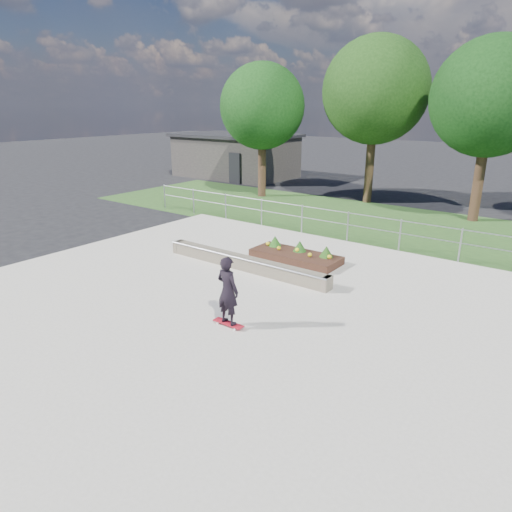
{
  "coord_description": "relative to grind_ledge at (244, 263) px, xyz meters",
  "views": [
    {
      "loc": [
        7.17,
        -7.8,
        4.97
      ],
      "look_at": [
        0.2,
        1.5,
        1.1
      ],
      "focal_mm": 32.0,
      "sensor_mm": 36.0,
      "label": 1
    }
  ],
  "objects": [
    {
      "name": "ground",
      "position": [
        1.19,
        -2.74,
        -0.26
      ],
      "size": [
        120.0,
        120.0,
        0.0
      ],
      "primitive_type": "plane",
      "color": "black",
      "rests_on": "ground"
    },
    {
      "name": "grass_verge",
      "position": [
        1.19,
        8.26,
        -0.25
      ],
      "size": [
        30.0,
        8.0,
        0.02
      ],
      "primitive_type": "cube",
      "color": "#27491D",
      "rests_on": "ground"
    },
    {
      "name": "concrete_slab",
      "position": [
        1.19,
        -2.74,
        -0.23
      ],
      "size": [
        15.0,
        15.0,
        0.06
      ],
      "primitive_type": "cube",
      "color": "#B0AA9C",
      "rests_on": "ground"
    },
    {
      "name": "fence",
      "position": [
        1.19,
        4.76,
        0.51
      ],
      "size": [
        20.06,
        0.06,
        1.2
      ],
      "color": "#979AA0",
      "rests_on": "ground"
    },
    {
      "name": "building",
      "position": [
        -12.8,
        15.25,
        1.25
      ],
      "size": [
        8.4,
        5.4,
        3.0
      ],
      "color": "#2D2A28",
      "rests_on": "ground"
    },
    {
      "name": "tree_far_left",
      "position": [
        -6.81,
        10.26,
        4.59
      ],
      "size": [
        4.55,
        4.55,
        7.15
      ],
      "color": "#362015",
      "rests_on": "ground"
    },
    {
      "name": "tree_mid_left",
      "position": [
        -1.31,
        12.26,
        5.34
      ],
      "size": [
        5.25,
        5.25,
        8.25
      ],
      "color": "#302013",
      "rests_on": "ground"
    },
    {
      "name": "tree_mid_right",
      "position": [
        4.19,
        11.26,
        4.97
      ],
      "size": [
        4.9,
        4.9,
        7.7
      ],
      "color": "#321E14",
      "rests_on": "ground"
    },
    {
      "name": "grind_ledge",
      "position": [
        0.0,
        0.0,
        0.0
      ],
      "size": [
        6.0,
        0.44,
        0.43
      ],
      "color": "brown",
      "rests_on": "concrete_slab"
    },
    {
      "name": "planter_bed",
      "position": [
        0.82,
        1.75,
        -0.02
      ],
      "size": [
        3.0,
        1.2,
        0.61
      ],
      "color": "black",
      "rests_on": "concrete_slab"
    },
    {
      "name": "skateboarder",
      "position": [
        2.11,
        -3.27,
        0.68
      ],
      "size": [
        0.8,
        0.42,
        1.7
      ],
      "color": "white",
      "rests_on": "concrete_slab"
    }
  ]
}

